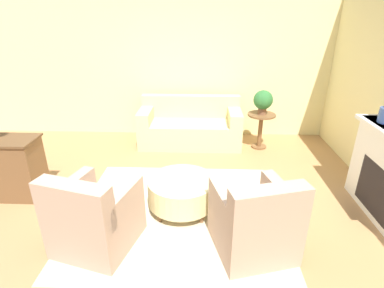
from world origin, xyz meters
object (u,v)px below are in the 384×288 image
armchair_left (94,219)px  armchair_right (255,223)px  side_table (261,125)px  ottoman_table (182,191)px  couch (190,127)px  potted_plant_on_side_table (263,101)px  dresser (1,167)px

armchair_left → armchair_right: same height
side_table → ottoman_table: bearing=-123.0°
couch → ottoman_table: couch is taller
armchair_left → potted_plant_on_side_table: size_ratio=2.17×
armchair_right → side_table: size_ratio=1.44×
armchair_left → ottoman_table: (0.90, 0.71, -0.08)m
side_table → couch: bearing=173.4°
armchair_left → armchair_right: 1.73m
dresser → armchair_left: bearing=-30.6°
armchair_left → side_table: size_ratio=1.44×
couch → side_table: bearing=-6.6°
couch → armchair_right: size_ratio=2.01×
armchair_left → dresser: size_ratio=0.87×
dresser → potted_plant_on_side_table: potted_plant_on_side_table is taller
armchair_right → side_table: bearing=79.3°
couch → armchair_left: size_ratio=2.01×
armchair_left → potted_plant_on_side_table: bearing=51.1°
couch → armchair_left: (-0.91, -2.95, 0.03)m
couch → potted_plant_on_side_table: 1.48m
armchair_right → dresser: 3.49m
armchair_right → potted_plant_on_side_table: size_ratio=2.17×
ottoman_table → armchair_left: bearing=-141.7°
armchair_right → dresser: size_ratio=0.87×
ottoman_table → side_table: size_ratio=1.29×
dresser → potted_plant_on_side_table: 4.32m
couch → ottoman_table: (-0.01, -2.24, -0.05)m
ottoman_table → potted_plant_on_side_table: potted_plant_on_side_table is taller
side_table → potted_plant_on_side_table: (-0.00, 0.00, 0.48)m
couch → armchair_left: 3.09m
potted_plant_on_side_table → armchair_right: bearing=-100.7°
couch → armchair_left: bearing=-107.1°
side_table → armchair_right: bearing=-100.7°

